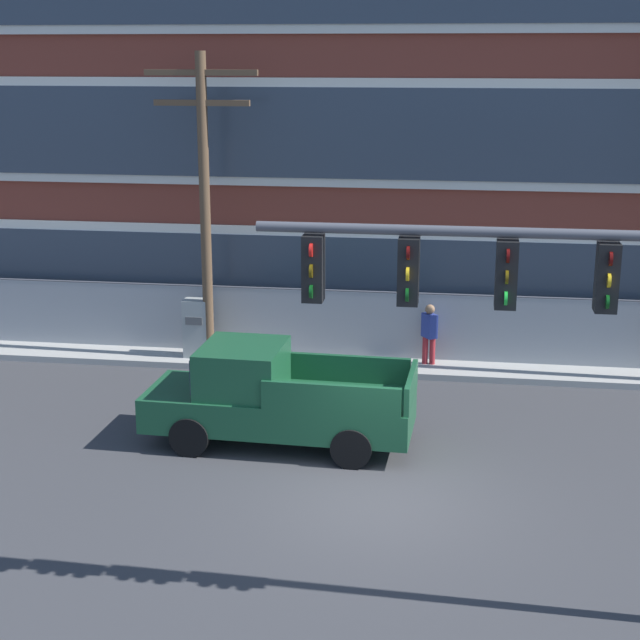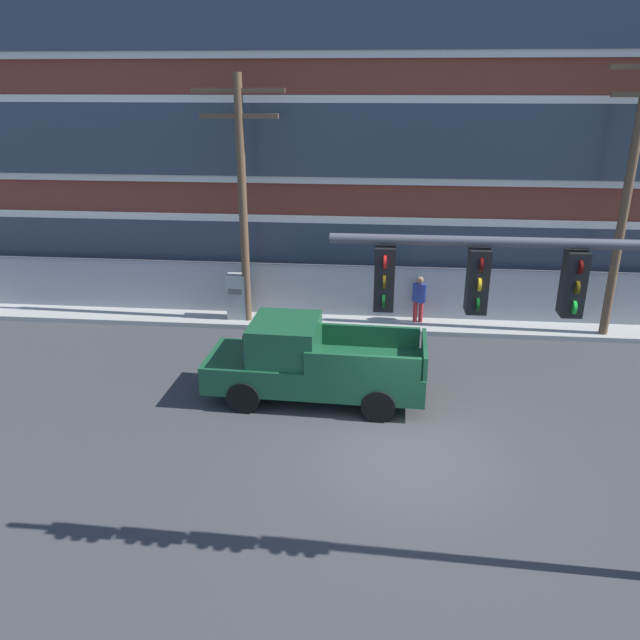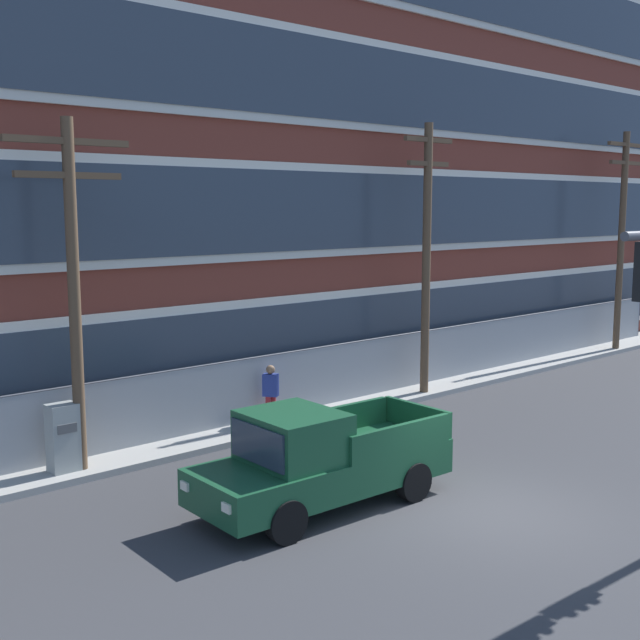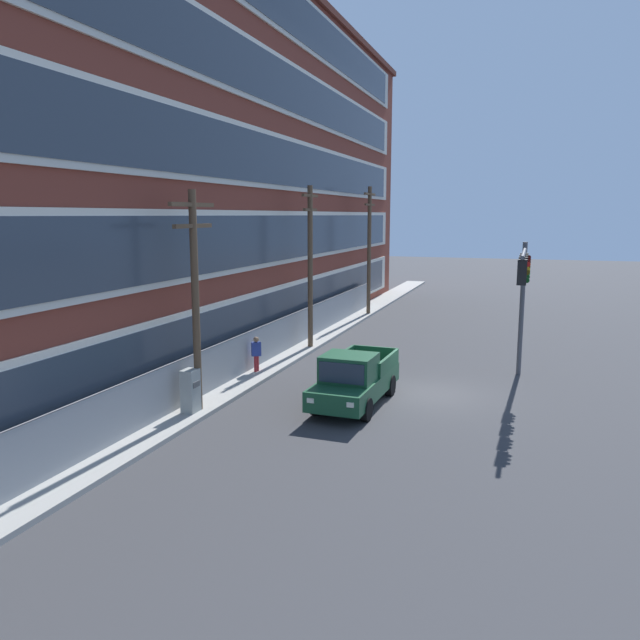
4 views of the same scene
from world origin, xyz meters
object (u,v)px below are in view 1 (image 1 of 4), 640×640
Objects in this scene: electrical_cabinet at (197,331)px; pickup_truck_dark_green at (273,399)px; utility_pole_near_corner at (205,194)px; pedestrian_near_cabinet at (429,332)px; traffic_signal_mast at (541,320)px.

pickup_truck_dark_green is at bearing -59.49° from electrical_cabinet.
utility_pole_near_corner is at bearing 118.00° from pickup_truck_dark_green.
utility_pole_near_corner is at bearing -176.69° from pedestrian_near_cabinet.
electrical_cabinet is (-7.66, 10.60, -3.49)m from traffic_signal_mast.
pickup_truck_dark_green is at bearing -62.00° from utility_pole_near_corner.
utility_pole_near_corner reaches higher than electrical_cabinet.
pickup_truck_dark_green reaches higher than pedestrian_near_cabinet.
utility_pole_near_corner is at bearing 124.90° from traffic_signal_mast.
pedestrian_near_cabinet is at bearing 60.77° from pickup_truck_dark_green.
pedestrian_near_cabinet is (2.93, 5.23, 0.02)m from pickup_truck_dark_green.
traffic_signal_mast is 3.60× the size of electrical_cabinet.
pickup_truck_dark_green is at bearing -119.23° from pedestrian_near_cabinet.
electrical_cabinet is (-2.96, 5.02, -0.13)m from pickup_truck_dark_green.
utility_pole_near_corner is 3.54m from electrical_cabinet.
electrical_cabinet is at bearing 120.51° from pickup_truck_dark_green.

